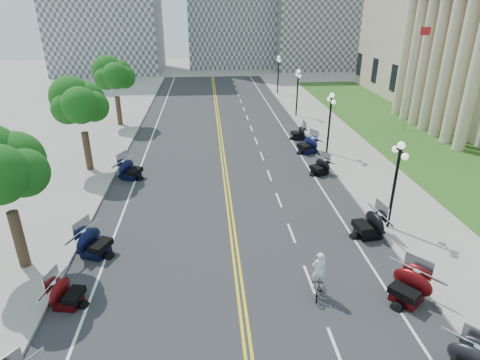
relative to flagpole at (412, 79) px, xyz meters
name	(u,v)px	position (x,y,z in m)	size (l,w,h in m)	color
ground	(239,283)	(-18.00, -22.00, -5.00)	(160.00, 160.00, 0.00)	gray
road	(227,189)	(-18.00, -12.00, -5.00)	(16.00, 90.00, 0.01)	#333335
centerline_yellow_a	(225,189)	(-18.12, -12.00, -4.99)	(0.12, 90.00, 0.00)	yellow
centerline_yellow_b	(229,188)	(-17.88, -12.00, -4.99)	(0.12, 90.00, 0.00)	yellow
edge_line_north	(320,185)	(-11.60, -12.00, -4.99)	(0.12, 90.00, 0.00)	white
edge_line_south	(131,192)	(-24.40, -12.00, -4.99)	(0.12, 90.00, 0.00)	white
lane_dash_5	(336,348)	(-14.80, -26.00, -4.99)	(0.12, 2.00, 0.00)	white
lane_dash_6	(309,279)	(-14.80, -22.00, -4.99)	(0.12, 2.00, 0.00)	white
lane_dash_7	(291,233)	(-14.80, -18.00, -4.99)	(0.12, 2.00, 0.00)	white
lane_dash_8	(279,200)	(-14.80, -14.00, -4.99)	(0.12, 2.00, 0.00)	white
lane_dash_9	(269,175)	(-14.80, -10.00, -4.99)	(0.12, 2.00, 0.00)	white
lane_dash_10	(262,156)	(-14.80, -6.00, -4.99)	(0.12, 2.00, 0.00)	white
lane_dash_11	(256,141)	(-14.80, -2.00, -4.99)	(0.12, 2.00, 0.00)	white
lane_dash_12	(251,128)	(-14.80, 2.00, -4.99)	(0.12, 2.00, 0.00)	white
lane_dash_13	(247,118)	(-14.80, 6.00, -4.99)	(0.12, 2.00, 0.00)	white
lane_dash_14	(244,109)	(-14.80, 10.00, -4.99)	(0.12, 2.00, 0.00)	white
lane_dash_15	(241,101)	(-14.80, 14.00, -4.99)	(0.12, 2.00, 0.00)	white
lane_dash_16	(238,95)	(-14.80, 18.00, -4.99)	(0.12, 2.00, 0.00)	white
lane_dash_17	(236,89)	(-14.80, 22.00, -4.99)	(0.12, 2.00, 0.00)	white
lane_dash_18	(234,84)	(-14.80, 26.00, -4.99)	(0.12, 2.00, 0.00)	white
lane_dash_19	(232,79)	(-14.80, 30.00, -4.99)	(0.12, 2.00, 0.00)	white
sidewalk_north	(377,182)	(-7.50, -12.00, -4.92)	(5.00, 90.00, 0.15)	#9E9991
sidewalk_south	(67,193)	(-28.50, -12.00, -4.92)	(5.00, 90.00, 0.15)	#9E9991
lawn	(418,143)	(-0.50, -4.00, -4.95)	(9.00, 60.00, 0.10)	#356023
distant_block_c	(328,6)	(4.00, 43.00, 6.00)	(20.00, 14.00, 22.00)	gray
street_lamp_2	(394,186)	(-9.40, -18.00, -2.40)	(0.50, 1.20, 4.90)	black
street_lamp_3	(329,124)	(-9.40, -6.00, -2.40)	(0.50, 1.20, 4.90)	black
street_lamp_4	(297,93)	(-9.40, 6.00, -2.40)	(0.50, 1.20, 4.90)	black
street_lamp_5	(278,75)	(-9.40, 18.00, -2.40)	(0.50, 1.20, 4.90)	black
flagpole	(412,79)	(0.00, 0.00, 0.00)	(1.10, 0.20, 10.00)	silver
tree_2	(3,176)	(-28.00, -20.00, -0.25)	(4.80, 4.80, 9.20)	#235619
tree_3	(81,108)	(-28.00, -8.00, -0.25)	(4.80, 4.80, 9.20)	#235619
tree_4	(115,79)	(-28.00, 4.00, -0.25)	(4.80, 4.80, 9.20)	#235619
motorcycle_n_5	(409,286)	(-11.07, -23.74, -4.24)	(2.16, 2.16, 1.51)	#590A0C
motorcycle_n_6	(369,223)	(-10.79, -18.64, -4.22)	(2.22, 2.22, 1.56)	black
motorcycle_n_8	(320,166)	(-11.12, -10.05, -4.36)	(1.83, 1.83, 1.28)	black
motorcycle_n_9	(307,144)	(-10.92, -5.46, -4.24)	(2.18, 2.18, 1.52)	black
motorcycle_n_10	(298,132)	(-10.87, -1.80, -4.33)	(1.91, 1.91, 1.34)	black
motorcycle_s_5	(66,292)	(-25.19, -22.82, -4.34)	(1.88, 1.88, 1.32)	#590A0C
motorcycle_s_6	(94,241)	(-24.94, -19.18, -4.24)	(2.18, 2.18, 1.53)	black
motorcycle_s_8	(130,168)	(-24.74, -9.66, -4.24)	(2.16, 2.16, 1.51)	black
bicycle	(317,285)	(-14.73, -23.04, -4.51)	(0.46, 1.64, 0.99)	#A51414
cyclist_rider	(320,258)	(-14.73, -23.04, -3.13)	(0.65, 0.42, 1.77)	white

